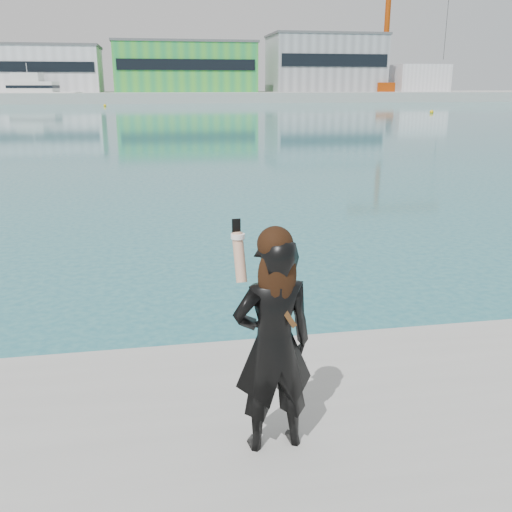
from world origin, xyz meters
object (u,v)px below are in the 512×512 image
(dock_crane, at_px, (392,30))
(buoy_far, at_px, (105,107))
(motor_yacht, at_px, (36,92))
(buoy_near, at_px, (432,113))
(woman, at_px, (273,339))

(dock_crane, distance_m, buoy_far, 67.27)
(dock_crane, xyz_separation_m, buoy_far, (-60.60, -25.03, -15.07))
(motor_yacht, xyz_separation_m, buoy_near, (57.02, -52.12, -2.12))
(dock_crane, distance_m, buoy_near, 61.70)
(dock_crane, height_order, woman, dock_crane)
(buoy_near, bearing_deg, woman, -117.67)
(motor_yacht, height_order, woman, motor_yacht)
(motor_yacht, bearing_deg, dock_crane, 16.65)
(motor_yacht, height_order, buoy_near, motor_yacht)
(dock_crane, bearing_deg, buoy_far, -157.56)
(dock_crane, distance_m, motor_yacht, 76.24)
(buoy_near, distance_m, woman, 74.30)
(buoy_far, bearing_deg, dock_crane, 22.44)
(buoy_far, distance_m, woman, 98.19)
(motor_yacht, height_order, buoy_far, motor_yacht)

